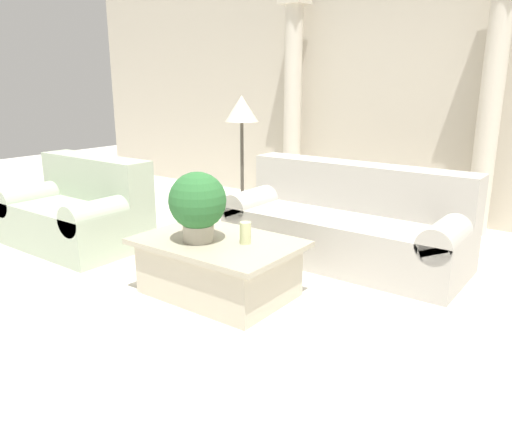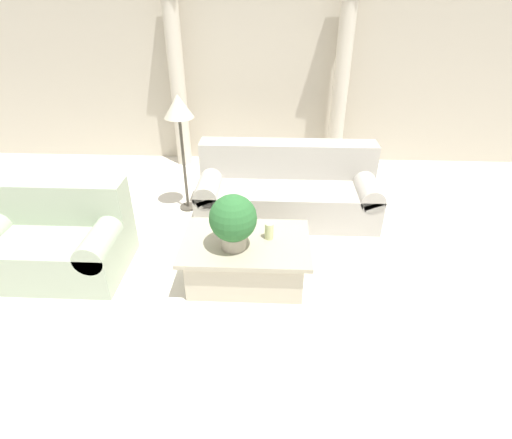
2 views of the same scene
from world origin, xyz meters
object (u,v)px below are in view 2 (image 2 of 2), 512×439
object	(u,v)px
potted_plant	(233,220)
floor_lamp	(179,113)
sofa_long	(287,189)
loveseat	(54,238)
coffee_table	(246,259)

from	to	relation	value
potted_plant	floor_lamp	size ratio (longest dim) A/B	0.36
sofa_long	floor_lamp	world-z (taller)	floor_lamp
sofa_long	loveseat	world-z (taller)	same
sofa_long	loveseat	size ratio (longest dim) A/B	1.53
sofa_long	coffee_table	size ratio (longest dim) A/B	1.78
sofa_long	potted_plant	bearing A→B (deg)	-110.32
loveseat	floor_lamp	distance (m)	1.89
floor_lamp	coffee_table	bearing A→B (deg)	-58.35
floor_lamp	sofa_long	bearing A→B (deg)	-3.41
potted_plant	loveseat	bearing A→B (deg)	173.35
loveseat	coffee_table	bearing A→B (deg)	-3.31
sofa_long	potted_plant	xyz separation A→B (m)	(-0.52, -1.40, 0.39)
loveseat	potted_plant	bearing A→B (deg)	-6.65
potted_plant	floor_lamp	distance (m)	1.73
loveseat	potted_plant	distance (m)	1.88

